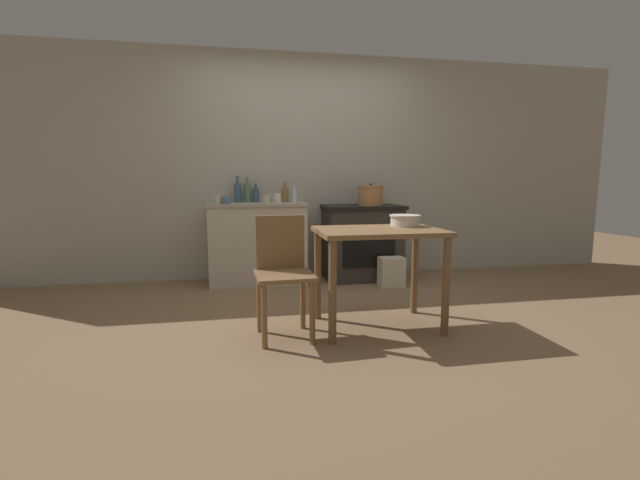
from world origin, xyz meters
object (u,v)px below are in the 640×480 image
at_px(bottle_left, 285,194).
at_px(chair, 283,271).
at_px(cup_right, 218,200).
at_px(cup_mid_right, 226,200).
at_px(flour_sack, 391,272).
at_px(bottle_center, 295,195).
at_px(bottle_mid_left, 238,192).
at_px(bottle_center_left, 247,193).
at_px(work_table, 379,246).
at_px(cup_center_right, 277,198).
at_px(stove, 362,242).
at_px(bottle_far_left, 256,195).
at_px(cup_far_right, 266,199).
at_px(mixing_bowl_large, 405,220).
at_px(stock_pot, 370,195).

bearing_deg(bottle_left, chair, -96.79).
bearing_deg(cup_right, cup_mid_right, -20.71).
xyz_separation_m(flour_sack, bottle_center, (-0.97, 0.49, 0.80)).
xyz_separation_m(bottle_mid_left, bottle_center_left, (0.11, 0.01, -0.01)).
xyz_separation_m(work_table, cup_center_right, (-0.62, 1.60, 0.30)).
xyz_separation_m(stove, work_table, (-0.34, -1.62, 0.21)).
distance_m(work_table, bottle_far_left, 2.01).
bearing_deg(bottle_far_left, cup_far_right, -68.04).
bearing_deg(flour_sack, bottle_center_left, 157.60).
height_order(flour_sack, bottle_center, bottle_center).
height_order(bottle_far_left, cup_mid_right, bottle_far_left).
bearing_deg(bottle_left, bottle_center, -33.02).
bearing_deg(cup_center_right, cup_right, -171.85).
relative_size(work_table, bottle_center_left, 3.39).
bearing_deg(bottle_center_left, work_table, -62.60).
xyz_separation_m(mixing_bowl_large, cup_center_right, (-0.88, 1.45, 0.12)).
bearing_deg(flour_sack, bottle_far_left, 156.66).
bearing_deg(bottle_mid_left, flour_sack, -20.72).
relative_size(flour_sack, cup_center_right, 3.07).
distance_m(work_table, bottle_left, 1.85).
xyz_separation_m(bottle_mid_left, cup_right, (-0.21, -0.29, -0.07)).
relative_size(bottle_far_left, cup_far_right, 2.49).
bearing_deg(stock_pot, bottle_mid_left, 170.82).
bearing_deg(bottle_left, cup_far_right, -138.87).
height_order(flour_sack, bottle_left, bottle_left).
xyz_separation_m(work_table, stock_pot, (0.42, 1.56, 0.33)).
xyz_separation_m(bottle_center_left, cup_mid_right, (-0.22, -0.33, -0.07)).
bearing_deg(bottle_mid_left, bottle_far_left, -0.32).
bearing_deg(bottle_far_left, bottle_center_left, 172.88).
distance_m(chair, bottle_far_left, 1.90).
distance_m(bottle_far_left, cup_far_right, 0.26).
xyz_separation_m(flour_sack, cup_mid_right, (-1.71, 0.28, 0.76)).
xyz_separation_m(cup_right, cup_far_right, (0.50, 0.04, 0.00)).
height_order(bottle_left, bottle_center, bottle_left).
height_order(bottle_far_left, cup_far_right, bottle_far_left).
relative_size(bottle_far_left, cup_right, 2.53).
distance_m(bottle_far_left, bottle_center_left, 0.10).
xyz_separation_m(work_table, bottle_center, (-0.42, 1.68, 0.33)).
bearing_deg(stock_pot, bottle_center, 171.58).
height_order(work_table, cup_mid_right, cup_mid_right).
distance_m(mixing_bowl_large, bottle_left, 1.79).
xyz_separation_m(bottle_left, cup_far_right, (-0.22, -0.20, -0.05)).
distance_m(work_table, cup_mid_right, 1.90).
height_order(work_table, bottle_center_left, bottle_center_left).
relative_size(bottle_left, cup_far_right, 2.67).
height_order(stove, bottle_center_left, bottle_center_left).
bearing_deg(cup_right, chair, -71.62).
relative_size(work_table, chair, 1.07).
distance_m(bottle_mid_left, cup_mid_right, 0.35).
height_order(stove, bottle_mid_left, bottle_mid_left).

